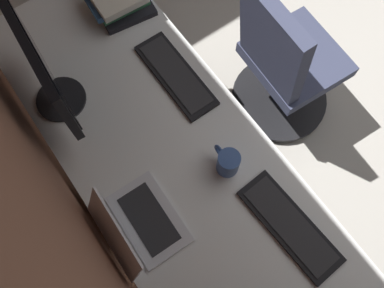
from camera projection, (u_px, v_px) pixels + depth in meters
The scene contains 9 objects.
wall_back at pixel (57, 269), 0.86m from camera, with size 5.32×0.10×2.60m, color brown.
desk at pixel (182, 177), 1.59m from camera, with size 2.11×0.72×0.73m.
drawer_pedestal at pixel (171, 189), 1.90m from camera, with size 0.40×0.51×0.69m.
monitor_primary at pixel (42, 68), 1.42m from camera, with size 0.50×0.20×0.41m.
laptop_left at pixel (135, 225), 1.42m from camera, with size 0.31×0.27×0.19m.
keyboard_main at pixel (176, 75), 1.67m from camera, with size 0.42×0.14×0.02m.
keyboard_spare at pixel (290, 226), 1.45m from camera, with size 0.43×0.16×0.02m.
coffee_mug at pixel (228, 162), 1.49m from camera, with size 0.12×0.08×0.11m.
office_chair at pixel (284, 66), 2.01m from camera, with size 0.56×0.57×0.97m.
Camera 1 is at (-0.22, 2.08, 2.20)m, focal length 38.04 mm.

